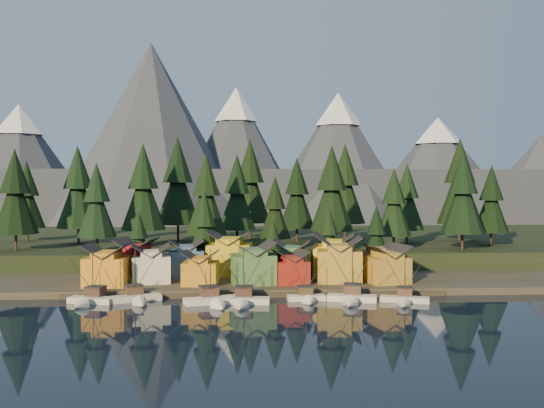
{
  "coord_description": "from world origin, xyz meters",
  "views": [
    {
      "loc": [
        -3.12,
        -109.81,
        23.77
      ],
      "look_at": [
        4.26,
        30.0,
        18.88
      ],
      "focal_mm": 40.0,
      "sensor_mm": 36.0,
      "label": 1
    }
  ],
  "objects": [
    {
      "name": "house_back_0",
      "position": [
        -27.21,
        31.4,
        6.41
      ],
      "size": [
        10.02,
        9.75,
        9.35
      ],
      "rotation": [
        0.0,
        0.0,
        -0.2
      ],
      "color": "maroon",
      "rests_on": "shore_strip"
    },
    {
      "name": "mountain_ridge",
      "position": [
        -4.2,
        213.59,
        26.06
      ],
      "size": [
        560.0,
        190.0,
        90.0
      ],
      "color": "#424855",
      "rests_on": "ground"
    },
    {
      "name": "tree_hill_6",
      "position": [
        -4.0,
        65.0,
        20.31
      ],
      "size": [
        11.23,
        11.23,
        26.17
      ],
      "color": "#332319",
      "rests_on": "hillside"
    },
    {
      "name": "tree_hill_15",
      "position": [
        0.0,
        82.0,
        23.36
      ],
      "size": [
        13.63,
        13.63,
        31.75
      ],
      "color": "#332319",
      "rests_on": "hillside"
    },
    {
      "name": "tree_hill_12",
      "position": [
        46.0,
        66.0,
        18.94
      ],
      "size": [
        10.16,
        10.16,
        23.67
      ],
      "color": "#332319",
      "rests_on": "hillside"
    },
    {
      "name": "boat_0",
      "position": [
        -32.82,
        9.91,
        2.25
      ],
      "size": [
        9.82,
        10.37,
        11.52
      ],
      "rotation": [
        0.0,
        0.0,
        -0.26
      ],
      "color": "beige",
      "rests_on": "ground"
    },
    {
      "name": "tree_hill_16",
      "position": [
        -68.0,
        78.0,
        19.48
      ],
      "size": [
        10.59,
        10.59,
        24.67
      ],
      "color": "#332319",
      "rests_on": "hillside"
    },
    {
      "name": "ground",
      "position": [
        0.0,
        0.0,
        0.0
      ],
      "size": [
        500.0,
        500.0,
        0.0
      ],
      "primitive_type": "plane",
      "color": "black",
      "rests_on": "ground"
    },
    {
      "name": "dock",
      "position": [
        0.0,
        16.5,
        0.5
      ],
      "size": [
        80.0,
        4.0,
        1.0
      ],
      "primitive_type": "cube",
      "color": "#3E382C",
      "rests_on": "ground"
    },
    {
      "name": "tree_hill_14",
      "position": [
        64.0,
        72.0,
        23.27
      ],
      "size": [
        13.56,
        13.56,
        31.58
      ],
      "color": "#332319",
      "rests_on": "hillside"
    },
    {
      "name": "boat_2",
      "position": [
        -8.39,
        7.97,
        2.2
      ],
      "size": [
        11.51,
        11.93,
        12.0
      ],
      "rotation": [
        0.0,
        0.0,
        0.33
      ],
      "color": "white",
      "rests_on": "ground"
    },
    {
      "name": "tree_hill_0",
      "position": [
        -62.0,
        52.0,
        20.68
      ],
      "size": [
        11.52,
        11.52,
        26.84
      ],
      "color": "#332319",
      "rests_on": "hillside"
    },
    {
      "name": "tree_hill_7",
      "position": [
        6.0,
        48.0,
        16.74
      ],
      "size": [
        8.44,
        8.44,
        19.65
      ],
      "color": "#332319",
      "rests_on": "hillside"
    },
    {
      "name": "house_back_5",
      "position": [
        29.75,
        32.15,
        5.76
      ],
      "size": [
        7.62,
        7.7,
        8.11
      ],
      "rotation": [
        0.0,
        0.0,
        -0.06
      ],
      "color": "#AC6B3D",
      "rests_on": "shore_strip"
    },
    {
      "name": "tree_hill_3",
      "position": [
        -30.0,
        60.0,
        21.74
      ],
      "size": [
        12.36,
        12.36,
        28.79
      ],
      "color": "#332319",
      "rests_on": "hillside"
    },
    {
      "name": "tree_hill_9",
      "position": [
        22.0,
        55.0,
        21.38
      ],
      "size": [
        12.08,
        12.08,
        28.13
      ],
      "color": "#332319",
      "rests_on": "hillside"
    },
    {
      "name": "tree_shore_0",
      "position": [
        -28.0,
        40.0,
        9.92
      ],
      "size": [
        6.62,
        6.62,
        15.42
      ],
      "color": "#332319",
      "rests_on": "shore_strip"
    },
    {
      "name": "tree_shore_4",
      "position": [
        31.0,
        40.0,
        10.62
      ],
      "size": [
        7.17,
        7.17,
        16.7
      ],
      "color": "#332319",
      "rests_on": "shore_strip"
    },
    {
      "name": "tree_shore_2",
      "position": [
        5.0,
        40.0,
        8.9
      ],
      "size": [
        5.82,
        5.82,
        13.57
      ],
      "color": "#332319",
      "rests_on": "shore_strip"
    },
    {
      "name": "house_front_4",
      "position": [
        8.0,
        23.26,
        5.33
      ],
      "size": [
        8.45,
        8.89,
        7.3
      ],
      "rotation": [
        0.0,
        0.0,
        0.19
      ],
      "color": "#A12319",
      "rests_on": "shore_strip"
    },
    {
      "name": "house_back_2",
      "position": [
        -5.64,
        35.11,
        7.21
      ],
      "size": [
        11.25,
        10.51,
        10.87
      ],
      "rotation": [
        0.0,
        0.0,
        -0.12
      ],
      "color": "gold",
      "rests_on": "shore_strip"
    },
    {
      "name": "house_front_5",
      "position": [
        19.09,
        24.55,
        6.86
      ],
      "size": [
        10.63,
        9.85,
        10.21
      ],
      "rotation": [
        0.0,
        0.0,
        -0.11
      ],
      "color": "#AF872D",
      "rests_on": "shore_strip"
    },
    {
      "name": "tree_hill_1",
      "position": [
        -50.0,
        68.0,
        21.69
      ],
      "size": [
        12.32,
        12.32,
        28.69
      ],
      "color": "#332319",
      "rests_on": "hillside"
    },
    {
      "name": "house_back_1",
      "position": [
        -15.84,
        33.08,
        6.16
      ],
      "size": [
        8.91,
        8.99,
        8.89
      ],
      "rotation": [
        0.0,
        0.0,
        0.14
      ],
      "color": "#3D5E91",
      "rests_on": "shore_strip"
    },
    {
      "name": "house_front_0",
      "position": [
        -31.97,
        22.36,
        6.23
      ],
      "size": [
        9.45,
        8.98,
        9.0
      ],
      "rotation": [
        0.0,
        0.0,
        -0.05
      ],
      "color": "orange",
      "rests_on": "shore_strip"
    },
    {
      "name": "tree_hill_8",
      "position": [
        14.0,
        72.0,
        19.94
      ],
      "size": [
        10.95,
        10.95,
        25.5
      ],
      "color": "#332319",
      "rests_on": "hillside"
    },
    {
      "name": "house_back_4",
      "position": [
        19.18,
        32.49,
        6.9
      ],
      "size": [
        10.98,
        10.68,
        10.28
      ],
      "rotation": [
        0.0,
        0.0,
        -0.19
      ],
      "color": "yellow",
      "rests_on": "shore_strip"
    },
    {
      "name": "boat_1",
      "position": [
        -23.67,
        11.19,
        2.15
      ],
      "size": [
        10.64,
        11.09,
        11.49
      ],
      "rotation": [
        0.0,
        0.0,
        0.35
      ],
      "color": "beige",
      "rests_on": "ground"
    },
    {
      "name": "tree_hill_17",
      "position": [
        68.0,
        58.0,
        18.52
      ],
      "size": [
        9.83,
        9.83,
        22.9
      ],
      "color": "#332319",
      "rests_on": "hillside"
    },
    {
      "name": "tree_hill_13",
      "position": [
        56.0,
        48.0,
        20.53
      ],
      "size": [
        11.41,
        11.41,
        26.58
      ],
      "color": "#332319",
      "rests_on": "hillside"
    },
    {
      "name": "house_front_3",
      "position": [
        -0.37,
        23.04,
        6.42
      ],
      "size": [
        10.57,
        10.21,
        9.37
      ],
      "rotation": [
        0.0,
        0.0,
        0.17
      ],
      "color": "#4C7640",
      "rests_on": "shore_strip"
    },
    {
      "name": "tree_hill_11",
      "position": [
        38.0,
        50.0,
        17.93
      ],
      "size": [
        9.37,
        9.37,
        21.83
      ],
      "color": "#332319",
      "rests_on": "hillside"
    },
    {
      "name": "tree_hill_4",
      "position": [
        -22.0,
        75.0,
        23.43
      ],
      "size": [
        13.68,
        13.68,
        31.88
      ],
      "color": "#332319",
      "rests_on": "hillside"
    },
    {
      "name": "tree_hill_5",
      "position": [
        -12.0,
        50.0,
        20.09
      ],
      "size": [
        11.06,
        11.06,
        25.77
      ],
      "color": "#332319",
      "rests_on": "hillside"
    },
    {
      "name": "tree_hill_2",
      "position": [
        -40.0,
        48.0,
        18.6
      ],
      "size": [
        9.9,
        9.9,
        23.06
      ],
      "color": "#332319",
      "rests_on": "hillside"
    },
    {
      "name": "house_front_6",
      "position": [
        29.53,
        22.62,
        5.92
      ],
      "size": [
        10.03,
        9.68,
        8.42
      ],
      "rotation": [
        0.0,
        0.0,
        0.23
      ],
      "color": "#B7882F",
      "rests_on": "shore_strip"
    },
    {
      "name": "boat_5",
      "position": [
        19.03,
        8.97,
        2.35
      ],
      "size": [
        10.57,
        11.12,
        12.14
      ],
      "rotation": [
        0.0,
        0.0,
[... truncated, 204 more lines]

